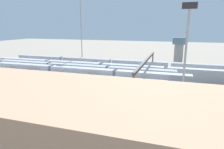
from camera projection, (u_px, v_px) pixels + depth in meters
The scene contains 20 objects.
ground_plane at pixel (108, 82), 69.82m from camera, with size 400.00×400.00×0.00m, color gray.
track_bed_0 at pixel (121, 72), 86.01m from camera, with size 140.00×2.80×0.12m, color #3D3833.
track_bed_1 at pixel (118, 74), 81.38m from camera, with size 140.00×2.80×0.12m, color #4C443D.
track_bed_2 at pixel (114, 77), 76.75m from camera, with size 140.00×2.80×0.12m, color #3D3833.
track_bed_3 at pixel (110, 80), 72.12m from camera, with size 140.00×2.80×0.12m, color #3D3833.
track_bed_4 at pixel (105, 84), 67.49m from camera, with size 140.00×2.80×0.12m, color #4C443D.
track_bed_5 at pixel (100, 88), 62.86m from camera, with size 140.00×2.80×0.12m, color #4C443D.
track_bed_6 at pixel (94, 93), 58.23m from camera, with size 140.00×2.80×0.12m, color #3D3833.
track_bed_7 at pixel (87, 99), 53.60m from camera, with size 140.00×2.80×0.12m, color #4C443D.
train_on_track_7 at pixel (41, 87), 57.33m from camera, with size 90.60×3.00×4.40m.
train_on_track_5 at pixel (57, 79), 66.97m from camera, with size 71.40×3.06×3.80m.
train_on_track_3 at pixel (77, 71), 75.34m from camera, with size 71.40×3.00×5.00m.
train_on_track_2 at pixel (101, 70), 77.69m from camera, with size 95.60×3.00×5.00m.
train_on_track_4 at pixel (82, 75), 69.43m from camera, with size 71.40×3.00×5.00m.
train_on_track_0 at pixel (111, 65), 86.69m from camera, with size 95.60×3.00×5.00m.
light_mast_0 at pixel (81, 23), 89.43m from camera, with size 2.80×0.70×32.98m.
light_mast_1 at pixel (186, 46), 39.83m from camera, with size 2.80×0.70×23.48m.
signal_gantry at pixel (146, 62), 64.16m from camera, with size 0.70×40.00×8.80m.
maintenance_shed at pixel (68, 140), 23.46m from camera, with size 50.55×15.06×12.21m, color tan.
control_tower at pixel (179, 50), 93.77m from camera, with size 6.00×6.00×13.95m.
Camera 1 is at (-21.77, 63.61, 19.07)m, focal length 32.12 mm.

